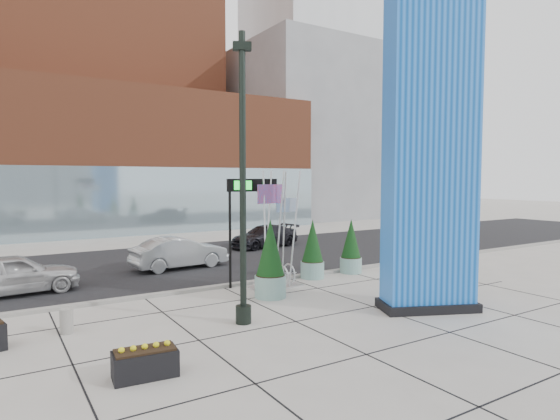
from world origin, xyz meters
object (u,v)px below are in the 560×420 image
car_white_west (14,275)px  car_silver_mid (180,253)px  blue_pylon (430,157)px  public_art_sculpture (277,257)px  overhead_street_sign (246,194)px  lamp_post (243,207)px  concrete_bollard (67,321)px

car_white_west → car_silver_mid: (6.73, 1.61, -0.01)m
blue_pylon → public_art_sculpture: bearing=139.1°
blue_pylon → public_art_sculpture: size_ratio=2.23×
public_art_sculpture → overhead_street_sign: (-0.86, 0.80, 2.39)m
public_art_sculpture → car_white_west: bearing=152.5°
lamp_post → concrete_bollard: bearing=158.8°
car_white_west → lamp_post: bearing=-147.0°
concrete_bollard → overhead_street_sign: bearing=19.6°
concrete_bollard → car_white_west: 5.59m
concrete_bollard → lamp_post: bearing=-21.2°
public_art_sculpture → car_white_west: (-8.60, 3.89, -0.43)m
lamp_post → car_silver_mid: bearing=81.8°
car_white_west → car_silver_mid: bearing=-80.6°
blue_pylon → public_art_sculpture: 6.78m
blue_pylon → car_white_west: size_ratio=2.30×
car_white_west → car_silver_mid: size_ratio=0.99×
car_silver_mid → overhead_street_sign: bearing=-173.7°
blue_pylon → lamp_post: blue_pylon is taller
blue_pylon → concrete_bollard: blue_pylon is taller
car_silver_mid → car_white_west: bearing=97.7°
lamp_post → car_white_west: lamp_post is taller
public_art_sculpture → car_white_west: 9.45m
blue_pylon → car_silver_mid: (-4.34, 10.65, -4.10)m
lamp_post → car_white_west: size_ratio=1.89×
overhead_street_sign → car_silver_mid: size_ratio=0.94×
lamp_post → overhead_street_sign: size_ratio=1.98×
lamp_post → public_art_sculpture: size_ratio=1.84×
concrete_bollard → car_silver_mid: 9.12m
blue_pylon → concrete_bollard: (-10.06, 3.56, -4.49)m
lamp_post → concrete_bollard: 5.65m
car_silver_mid → public_art_sculpture: bearing=-167.0°
concrete_bollard → overhead_street_sign: size_ratio=0.16×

